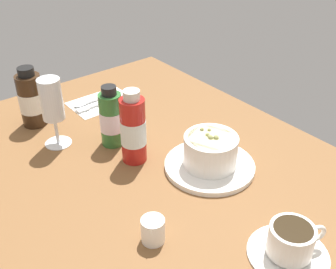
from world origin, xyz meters
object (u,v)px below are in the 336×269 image
(sauce_bottle_red, at_px, (133,130))
(sauce_bottle_brown, at_px, (31,99))
(porridge_bowl, at_px, (210,154))
(coffee_cup, at_px, (291,244))
(creamer_jug, at_px, (153,230))
(cutlery_setting, at_px, (100,102))
(wine_glass, at_px, (52,103))
(sauce_bottle_green, at_px, (111,119))

(sauce_bottle_red, bearing_deg, sauce_bottle_brown, 20.93)
(porridge_bowl, bearing_deg, sauce_bottle_red, 39.77)
(porridge_bowl, distance_m, coffee_cup, 0.28)
(porridge_bowl, height_order, creamer_jug, porridge_bowl)
(coffee_cup, relative_size, sauce_bottle_brown, 0.89)
(sauce_bottle_red, xyz_separation_m, sauce_bottle_brown, (0.30, 0.11, -0.01))
(coffee_cup, bearing_deg, sauce_bottle_brown, 12.75)
(cutlery_setting, height_order, wine_glass, wine_glass)
(creamer_jug, height_order, sauce_bottle_green, sauce_bottle_green)
(porridge_bowl, height_order, cutlery_setting, porridge_bowl)
(porridge_bowl, relative_size, sauce_bottle_red, 1.15)
(creamer_jug, distance_m, sauce_bottle_brown, 0.53)
(coffee_cup, height_order, wine_glass, wine_glass)
(coffee_cup, bearing_deg, wine_glass, 15.03)
(wine_glass, height_order, sauce_bottle_red, sauce_bottle_red)
(coffee_cup, relative_size, sauce_bottle_red, 0.80)
(coffee_cup, bearing_deg, sauce_bottle_red, 6.38)
(coffee_cup, xyz_separation_m, sauce_bottle_brown, (0.70, 0.16, 0.04))
(sauce_bottle_red, bearing_deg, cutlery_setting, -15.37)
(cutlery_setting, bearing_deg, wine_glass, 122.41)
(wine_glass, bearing_deg, sauce_bottle_brown, 1.87)
(wine_glass, distance_m, sauce_bottle_red, 0.21)
(wine_glass, bearing_deg, coffee_cup, -164.97)
(sauce_bottle_green, relative_size, sauce_bottle_brown, 0.96)
(cutlery_setting, height_order, sauce_bottle_brown, sauce_bottle_brown)
(cutlery_setting, relative_size, sauce_bottle_brown, 1.10)
(porridge_bowl, height_order, coffee_cup, porridge_bowl)
(porridge_bowl, bearing_deg, cutlery_setting, 4.24)
(sauce_bottle_red, bearing_deg, coffee_cup, -173.62)
(sauce_bottle_green, height_order, sauce_bottle_brown, sauce_bottle_brown)
(creamer_jug, xyz_separation_m, sauce_bottle_red, (0.23, -0.12, 0.06))
(creamer_jug, bearing_deg, coffee_cup, -136.89)
(wine_glass, bearing_deg, sauce_bottle_red, -147.47)
(wine_glass, relative_size, sauce_bottle_red, 0.98)
(cutlery_setting, xyz_separation_m, creamer_jug, (-0.52, 0.20, 0.02))
(porridge_bowl, height_order, sauce_bottle_brown, sauce_bottle_brown)
(sauce_bottle_red, relative_size, sauce_bottle_brown, 1.11)
(porridge_bowl, bearing_deg, wine_glass, 35.87)
(sauce_bottle_red, height_order, sauce_bottle_brown, sauce_bottle_red)
(cutlery_setting, relative_size, coffee_cup, 1.24)
(porridge_bowl, xyz_separation_m, sauce_bottle_green, (0.22, 0.12, 0.03))
(coffee_cup, xyz_separation_m, wine_glass, (0.58, 0.16, 0.08))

